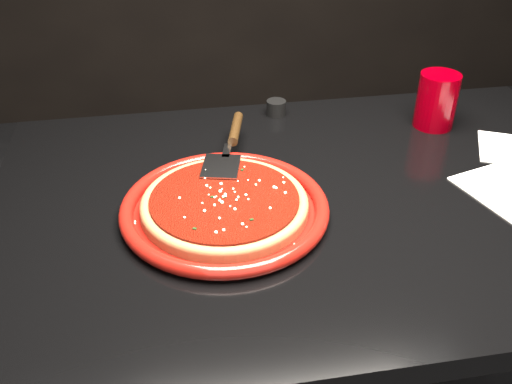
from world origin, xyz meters
TOP-DOWN VIEW (x-y plane):
  - table at (0.00, 0.00)m, footprint 1.20×0.80m
  - plate at (-0.18, -0.03)m, footprint 0.42×0.42m
  - pizza_crust at (-0.18, -0.03)m, footprint 0.34×0.34m
  - pizza_crust_rim at (-0.18, -0.03)m, footprint 0.34×0.34m
  - pizza_sauce at (-0.18, -0.03)m, footprint 0.30×0.30m
  - parmesan_dusting at (-0.18, -0.03)m, footprint 0.25×0.25m
  - basil_flecks at (-0.18, -0.03)m, footprint 0.23×0.23m
  - pizza_server at (-0.15, 0.13)m, footprint 0.15×0.30m
  - cup at (0.32, 0.22)m, footprint 0.10×0.10m
  - napkin_b at (0.43, 0.09)m, footprint 0.17×0.18m
  - ramekin at (-0.02, 0.34)m, footprint 0.06×0.06m

SIDE VIEW (x-z plane):
  - table at x=0.00m, z-range 0.00..0.75m
  - napkin_b at x=0.43m, z-range 0.75..0.75m
  - plate at x=-0.18m, z-range 0.75..0.78m
  - ramekin at x=-0.02m, z-range 0.75..0.78m
  - pizza_crust at x=-0.18m, z-range 0.76..0.77m
  - pizza_crust_rim at x=-0.18m, z-range 0.77..0.78m
  - pizza_sauce at x=-0.18m, z-range 0.77..0.79m
  - basil_flecks at x=-0.18m, z-range 0.78..0.79m
  - parmesan_dusting at x=-0.18m, z-range 0.78..0.79m
  - pizza_server at x=-0.15m, z-range 0.78..0.81m
  - cup at x=0.32m, z-range 0.75..0.87m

